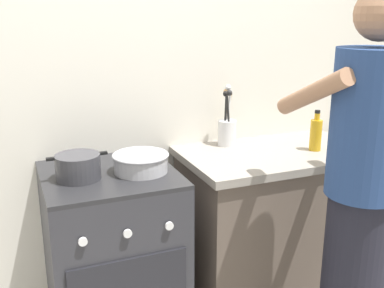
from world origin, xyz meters
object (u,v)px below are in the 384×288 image
(stove_range, at_px, (114,260))
(oil_bottle, at_px, (316,134))
(utensil_crock, at_px, (227,128))
(person, at_px, (360,203))
(mixing_bowl, at_px, (141,162))
(pot, at_px, (78,167))

(stove_range, xyz_separation_m, oil_bottle, (1.09, -0.07, 0.54))
(stove_range, xyz_separation_m, utensil_crock, (0.70, 0.20, 0.55))
(oil_bottle, xyz_separation_m, person, (-0.21, -0.57, -0.13))
(stove_range, bearing_deg, person, -35.77)
(mixing_bowl, bearing_deg, oil_bottle, -1.40)
(stove_range, distance_m, pot, 0.53)
(oil_bottle, bearing_deg, pot, 178.39)
(utensil_crock, bearing_deg, person, -77.51)
(stove_range, xyz_separation_m, pot, (-0.14, -0.03, 0.51))
(mixing_bowl, distance_m, utensil_crock, 0.61)
(oil_bottle, bearing_deg, utensil_crock, 145.95)
(pot, relative_size, person, 0.15)
(pot, xyz_separation_m, oil_bottle, (1.23, -0.03, 0.03))
(pot, height_order, mixing_bowl, pot)
(stove_range, distance_m, mixing_bowl, 0.52)
(stove_range, bearing_deg, pot, -167.72)
(utensil_crock, distance_m, person, 0.87)
(pot, distance_m, person, 1.20)
(mixing_bowl, bearing_deg, pot, 177.68)
(stove_range, distance_m, oil_bottle, 1.22)
(stove_range, height_order, person, person)
(mixing_bowl, relative_size, oil_bottle, 1.20)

